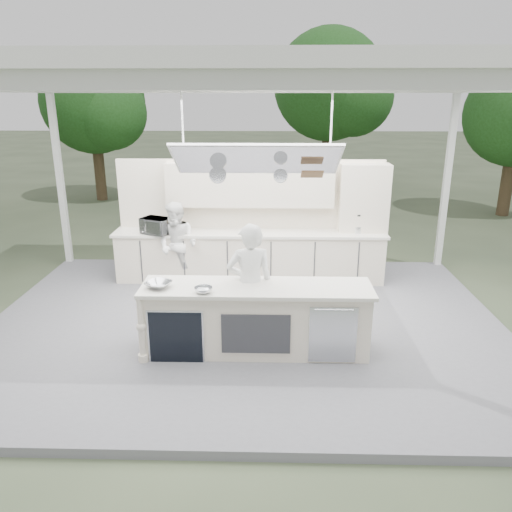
{
  "coord_description": "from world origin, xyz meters",
  "views": [
    {
      "loc": [
        0.36,
        -7.11,
        3.51
      ],
      "look_at": [
        0.16,
        0.4,
        1.07
      ],
      "focal_mm": 35.0,
      "sensor_mm": 36.0,
      "label": 1
    }
  ],
  "objects_px": {
    "head_chef": "(250,285)",
    "sous_chef": "(178,245)",
    "demo_island": "(255,319)",
    "back_counter": "(250,255)"
  },
  "relations": [
    {
      "from": "head_chef",
      "to": "sous_chef",
      "type": "distance_m",
      "value": 2.65
    },
    {
      "from": "demo_island",
      "to": "back_counter",
      "type": "height_order",
      "value": "same"
    },
    {
      "from": "demo_island",
      "to": "sous_chef",
      "type": "relative_size",
      "value": 1.98
    },
    {
      "from": "back_counter",
      "to": "head_chef",
      "type": "xyz_separation_m",
      "value": [
        0.1,
        -2.6,
        0.4
      ]
    },
    {
      "from": "demo_island",
      "to": "head_chef",
      "type": "relative_size",
      "value": 1.76
    },
    {
      "from": "head_chef",
      "to": "sous_chef",
      "type": "xyz_separation_m",
      "value": [
        -1.4,
        2.25,
        -0.1
      ]
    },
    {
      "from": "head_chef",
      "to": "demo_island",
      "type": "bearing_deg",
      "value": 99.76
    },
    {
      "from": "back_counter",
      "to": "sous_chef",
      "type": "distance_m",
      "value": 1.38
    },
    {
      "from": "back_counter",
      "to": "sous_chef",
      "type": "relative_size",
      "value": 3.25
    },
    {
      "from": "back_counter",
      "to": "head_chef",
      "type": "distance_m",
      "value": 2.63
    }
  ]
}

